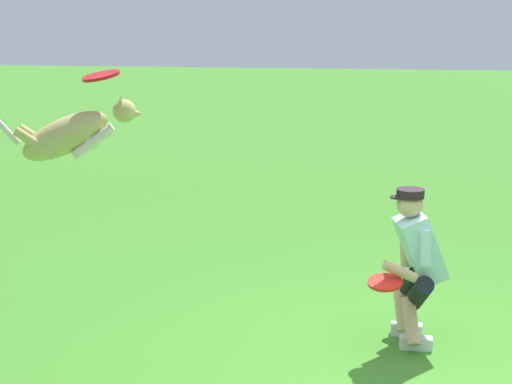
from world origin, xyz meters
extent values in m
plane|color=#3F8528|center=(0.00, 0.00, 0.00)|extent=(60.00, 60.00, 0.00)
cube|color=silver|center=(0.00, -0.72, 0.05)|extent=(0.26, 0.10, 0.10)
cylinder|color=tan|center=(0.05, -0.71, 0.24)|extent=(0.18, 0.32, 0.37)
cylinder|color=black|center=(-0.02, -0.70, 0.47)|extent=(0.24, 0.43, 0.37)
cube|color=silver|center=(-0.06, -0.45, 0.05)|extent=(0.26, 0.10, 0.10)
cylinder|color=tan|center=(-0.02, -0.44, 0.24)|extent=(0.18, 0.32, 0.37)
cylinder|color=black|center=(-0.07, -0.47, 0.47)|extent=(0.24, 0.43, 0.37)
cube|color=#ADDDD9|center=(-0.07, -0.59, 0.81)|extent=(0.47, 0.42, 0.58)
cylinder|color=#ADDDD9|center=(-0.01, -0.78, 0.87)|extent=(0.12, 0.15, 0.29)
cylinder|color=#ADDDD9|center=(-0.10, -0.39, 0.87)|extent=(0.12, 0.15, 0.29)
cylinder|color=tan|center=(0.09, -0.33, 0.69)|extent=(0.30, 0.14, 0.19)
cylinder|color=tan|center=(0.04, -0.79, 0.71)|extent=(0.11, 0.16, 0.27)
sphere|color=tan|center=(0.03, -0.57, 1.17)|extent=(0.21, 0.21, 0.21)
cylinder|color=black|center=(0.03, -0.57, 1.26)|extent=(0.22, 0.22, 0.07)
cylinder|color=black|center=(0.12, -0.55, 1.23)|extent=(0.12, 0.12, 0.02)
ellipsoid|color=tan|center=(2.57, 0.14, 1.77)|extent=(0.76, 0.43, 0.51)
ellipsoid|color=silver|center=(2.39, 0.10, 1.75)|extent=(0.13, 0.18, 0.16)
sphere|color=tan|center=(2.15, 0.04, 1.95)|extent=(0.17, 0.17, 0.17)
cone|color=tan|center=(2.06, 0.02, 1.93)|extent=(0.11, 0.11, 0.09)
cone|color=tan|center=(2.15, 0.10, 2.03)|extent=(0.06, 0.06, 0.07)
cone|color=tan|center=(2.18, -0.01, 2.03)|extent=(0.06, 0.06, 0.07)
cylinder|color=silver|center=(2.36, 0.17, 1.73)|extent=(0.32, 0.14, 0.25)
cylinder|color=silver|center=(2.39, 0.02, 1.73)|extent=(0.32, 0.14, 0.25)
cylinder|color=tan|center=(2.75, 0.27, 1.73)|extent=(0.32, 0.14, 0.25)
cylinder|color=tan|center=(2.78, 0.12, 1.73)|extent=(0.32, 0.14, 0.25)
cylinder|color=silver|center=(2.97, 0.24, 1.82)|extent=(0.21, 0.09, 0.23)
cylinder|color=red|center=(2.31, 0.06, 2.21)|extent=(0.39, 0.39, 0.09)
cylinder|color=red|center=(0.21, -0.28, 0.61)|extent=(0.33, 0.32, 0.09)
camera|label=1|loc=(0.38, 5.70, 2.70)|focal=56.29mm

